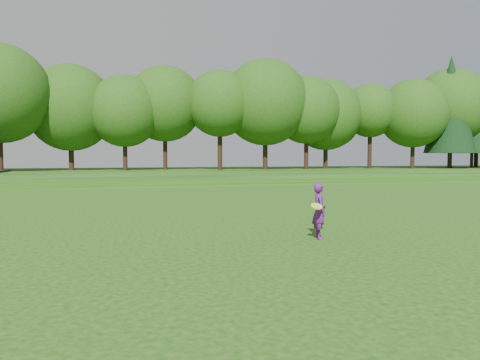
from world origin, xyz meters
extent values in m
plane|color=#153C0B|center=(0.00, 0.00, 0.00)|extent=(140.00, 140.00, 0.00)
cube|color=#153C0B|center=(0.00, 34.00, 0.30)|extent=(130.00, 30.00, 0.60)
cube|color=gray|center=(0.00, 20.00, 0.02)|extent=(130.00, 1.60, 0.04)
imported|color=#5F1A76|center=(2.58, -0.66, 0.71)|extent=(0.42, 0.57, 1.42)
cylinder|color=#A6FC27|center=(2.35, -1.00, 0.87)|extent=(0.28, 0.27, 0.14)
camera|label=1|loc=(-2.39, -11.47, 2.10)|focal=35.00mm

